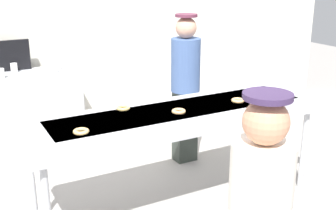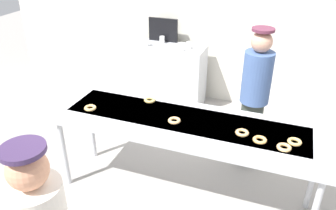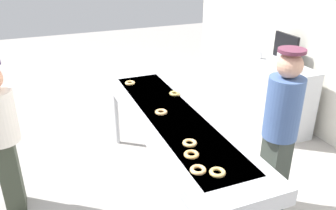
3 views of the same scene
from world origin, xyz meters
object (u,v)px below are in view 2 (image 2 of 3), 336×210
(glazed_donut_4, at_px, (174,121))
(worker_baker, at_px, (255,93))
(glazed_donut_1, at_px, (150,100))
(paper_cup_0, at_px, (189,45))
(glazed_donut_5, at_px, (284,147))
(prep_counter, at_px, (159,74))
(glazed_donut_3, at_px, (242,133))
(glazed_donut_6, at_px, (295,142))
(glazed_donut_2, at_px, (260,140))
(paper_cup_1, at_px, (181,48))
(paper_cup_2, at_px, (162,40))
(fryer_conveyor, at_px, (184,125))
(menu_display, at_px, (163,30))
(glazed_donut_0, at_px, (90,108))
(paper_cup_3, at_px, (146,43))

(glazed_donut_4, height_order, worker_baker, worker_baker)
(glazed_donut_1, relative_size, paper_cup_0, 1.11)
(glazed_donut_5, xyz_separation_m, prep_counter, (-1.99, 2.16, -0.49))
(glazed_donut_3, xyz_separation_m, glazed_donut_4, (-0.63, -0.01, 0.00))
(glazed_donut_5, bearing_deg, paper_cup_0, 125.02)
(glazed_donut_5, relative_size, prep_counter, 0.08)
(glazed_donut_6, xyz_separation_m, prep_counter, (-2.06, 2.04, -0.49))
(glazed_donut_1, height_order, glazed_donut_2, same)
(worker_baker, distance_m, paper_cup_1, 1.54)
(worker_baker, bearing_deg, prep_counter, -20.32)
(paper_cup_1, relative_size, paper_cup_2, 1.00)
(fryer_conveyor, bearing_deg, prep_counter, 118.27)
(glazed_donut_5, xyz_separation_m, glazed_donut_6, (0.08, 0.12, 0.00))
(glazed_donut_3, bearing_deg, prep_counter, 128.35)
(glazed_donut_1, distance_m, glazed_donut_6, 1.48)
(prep_counter, xyz_separation_m, menu_display, (0.00, 0.20, 0.66))
(glazed_donut_6, bearing_deg, paper_cup_0, 127.94)
(glazed_donut_1, relative_size, glazed_donut_6, 1.00)
(fryer_conveyor, xyz_separation_m, glazed_donut_6, (1.00, -0.07, 0.09))
(glazed_donut_4, relative_size, glazed_donut_5, 1.00)
(menu_display, bearing_deg, paper_cup_0, -24.76)
(glazed_donut_2, relative_size, paper_cup_0, 1.11)
(prep_counter, distance_m, paper_cup_2, 0.54)
(paper_cup_0, distance_m, menu_display, 0.56)
(glazed_donut_3, bearing_deg, paper_cup_2, 126.69)
(glazed_donut_4, bearing_deg, fryer_conveyor, 54.70)
(glazed_donut_6, bearing_deg, glazed_donut_2, -165.25)
(glazed_donut_2, bearing_deg, glazed_donut_5, -11.80)
(glazed_donut_0, bearing_deg, glazed_donut_4, 4.17)
(glazed_donut_0, height_order, glazed_donut_5, same)
(glazed_donut_0, bearing_deg, paper_cup_3, 97.85)
(glazed_donut_2, distance_m, paper_cup_3, 2.78)
(glazed_donut_6, height_order, paper_cup_0, paper_cup_0)
(glazed_donut_1, bearing_deg, glazed_donut_6, -10.81)
(glazed_donut_4, xyz_separation_m, glazed_donut_6, (1.07, 0.03, 0.00))
(fryer_conveyor, bearing_deg, glazed_donut_4, -125.30)
(paper_cup_2, bearing_deg, glazed_donut_3, -53.31)
(glazed_donut_4, relative_size, menu_display, 0.25)
(glazed_donut_6, bearing_deg, paper_cup_2, 133.69)
(paper_cup_0, xyz_separation_m, paper_cup_2, (-0.47, 0.12, 0.00))
(glazed_donut_0, relative_size, paper_cup_0, 1.11)
(fryer_conveyor, height_order, glazed_donut_5, glazed_donut_5)
(glazed_donut_1, height_order, glazed_donut_5, same)
(glazed_donut_1, height_order, glazed_donut_3, same)
(paper_cup_1, xyz_separation_m, paper_cup_3, (-0.58, 0.04, 0.00))
(fryer_conveyor, distance_m, glazed_donut_0, 0.95)
(paper_cup_1, bearing_deg, glazed_donut_5, -51.94)
(glazed_donut_1, bearing_deg, paper_cup_0, 93.99)
(glazed_donut_4, bearing_deg, glazed_donut_3, 1.15)
(fryer_conveyor, height_order, glazed_donut_2, glazed_donut_2)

